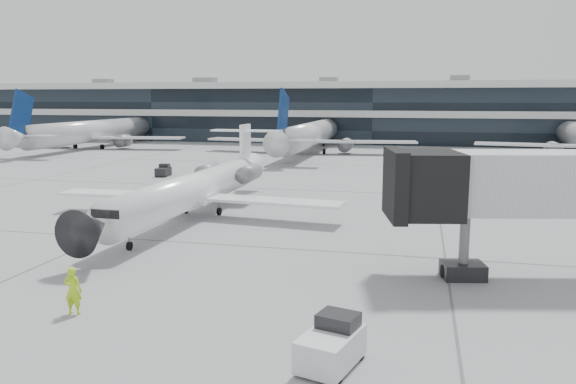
# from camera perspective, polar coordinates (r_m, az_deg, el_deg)

# --- Properties ---
(ground) EXTENTS (220.00, 220.00, 0.00)m
(ground) POSITION_cam_1_polar(r_m,az_deg,el_deg) (31.94, -2.61, -5.63)
(ground) COLOR gray
(ground) RESTS_ON ground
(terminal) EXTENTS (170.00, 22.00, 10.00)m
(terminal) POSITION_cam_1_polar(r_m,az_deg,el_deg) (112.01, 9.04, 7.73)
(terminal) COLOR black
(terminal) RESTS_ON ground
(bg_jet_left) EXTENTS (32.00, 40.00, 9.60)m
(bg_jet_left) POSITION_cam_1_polar(r_m,az_deg,el_deg) (100.47, -18.97, 4.28)
(bg_jet_left) COLOR silver
(bg_jet_left) RESTS_ON ground
(bg_jet_center) EXTENTS (32.00, 40.00, 9.60)m
(bg_jet_center) POSITION_cam_1_polar(r_m,az_deg,el_deg) (86.63, 2.28, 4.02)
(bg_jet_center) COLOR silver
(bg_jet_center) RESTS_ON ground
(regional_jet) EXTENTS (21.07, 26.24, 6.07)m
(regional_jet) POSITION_cam_1_polar(r_m,az_deg,el_deg) (39.97, -9.32, 0.38)
(regional_jet) COLOR white
(regional_jet) RESTS_ON ground
(ramp_worker) EXTENTS (0.74, 0.53, 1.91)m
(ramp_worker) POSITION_cam_1_polar(r_m,az_deg,el_deg) (23.69, -21.00, -9.33)
(ramp_worker) COLOR #B9EF19
(ramp_worker) RESTS_ON ground
(baggage_tug) EXTENTS (2.07, 2.76, 1.57)m
(baggage_tug) POSITION_cam_1_polar(r_m,az_deg,el_deg) (18.32, 4.48, -15.19)
(baggage_tug) COLOR silver
(baggage_tug) RESTS_ON ground
(traffic_cone) EXTENTS (0.52, 0.52, 0.60)m
(traffic_cone) POSITION_cam_1_polar(r_m,az_deg,el_deg) (48.04, -11.06, -0.30)
(traffic_cone) COLOR orange
(traffic_cone) RESTS_ON ground
(far_tug) EXTENTS (1.38, 2.14, 1.30)m
(far_tug) POSITION_cam_1_polar(r_m,az_deg,el_deg) (61.96, -12.53, 2.12)
(far_tug) COLOR black
(far_tug) RESTS_ON ground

